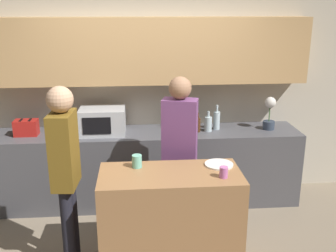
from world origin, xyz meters
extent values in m
cube|color=beige|center=(0.00, 1.74, 1.35)|extent=(6.40, 0.08, 2.70)
cube|color=tan|center=(0.00, 1.54, 1.83)|extent=(3.74, 0.32, 0.75)
cube|color=#4C4C51|center=(0.00, 1.39, 0.45)|extent=(3.60, 0.62, 0.90)
cube|color=#996B42|center=(0.16, 0.10, 0.47)|extent=(1.24, 0.59, 0.93)
cube|color=#B7BABC|center=(-0.52, 1.38, 1.05)|extent=(0.52, 0.38, 0.30)
cube|color=black|center=(-0.57, 1.19, 1.05)|extent=(0.31, 0.01, 0.19)
cube|color=#B21E19|center=(-1.38, 1.38, 0.99)|extent=(0.26, 0.16, 0.18)
cube|color=black|center=(-1.43, 1.38, 1.08)|extent=(0.02, 0.11, 0.01)
cube|color=black|center=(-1.33, 1.38, 1.08)|extent=(0.02, 0.11, 0.01)
cylinder|color=#333D4C|center=(1.46, 1.38, 0.95)|extent=(0.14, 0.14, 0.10)
cylinder|color=#38662D|center=(1.46, 1.38, 1.09)|extent=(0.01, 0.01, 0.18)
sphere|color=silver|center=(1.46, 1.38, 1.23)|extent=(0.13, 0.13, 0.13)
cylinder|color=#194723|center=(0.36, 1.48, 1.00)|extent=(0.07, 0.07, 0.21)
cylinder|color=#194723|center=(0.36, 1.48, 1.14)|extent=(0.02, 0.02, 0.08)
cylinder|color=black|center=(0.47, 1.39, 0.99)|extent=(0.06, 0.06, 0.19)
cylinder|color=black|center=(0.47, 1.39, 1.12)|extent=(0.02, 0.02, 0.07)
cylinder|color=#472814|center=(0.59, 1.35, 0.98)|extent=(0.06, 0.06, 0.17)
cylinder|color=#472814|center=(0.59, 1.35, 1.09)|extent=(0.02, 0.02, 0.06)
cylinder|color=silver|center=(0.71, 1.36, 0.98)|extent=(0.09, 0.09, 0.18)
cylinder|color=silver|center=(0.71, 1.36, 1.10)|extent=(0.03, 0.03, 0.07)
cylinder|color=silver|center=(0.83, 1.43, 1.00)|extent=(0.08, 0.08, 0.21)
cylinder|color=silver|center=(0.83, 1.43, 1.15)|extent=(0.03, 0.03, 0.08)
cylinder|color=white|center=(0.61, 0.24, 0.94)|extent=(0.26, 0.26, 0.01)
cylinder|color=#70C2AC|center=(-0.13, 0.26, 0.99)|extent=(0.09, 0.09, 0.11)
cylinder|color=#C169AF|center=(0.59, -0.02, 0.98)|extent=(0.07, 0.07, 0.10)
cylinder|color=black|center=(-0.74, 0.24, 0.41)|extent=(0.11, 0.11, 0.82)
cylinder|color=black|center=(-0.75, 0.09, 0.41)|extent=(0.11, 0.11, 0.82)
cube|color=brown|center=(-0.74, 0.16, 1.15)|extent=(0.21, 0.35, 0.65)
sphere|color=tan|center=(-0.74, 0.16, 1.59)|extent=(0.22, 0.22, 0.22)
cylinder|color=black|center=(0.37, 0.64, 0.41)|extent=(0.11, 0.11, 0.81)
cylinder|color=black|center=(0.22, 0.68, 0.41)|extent=(0.11, 0.11, 0.81)
cube|color=#6F3F74|center=(0.30, 0.66, 1.14)|extent=(0.38, 0.27, 0.64)
sphere|color=#9E7051|center=(0.30, 0.66, 1.57)|extent=(0.22, 0.22, 0.22)
camera|label=1|loc=(-0.12, -3.01, 2.32)|focal=42.00mm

